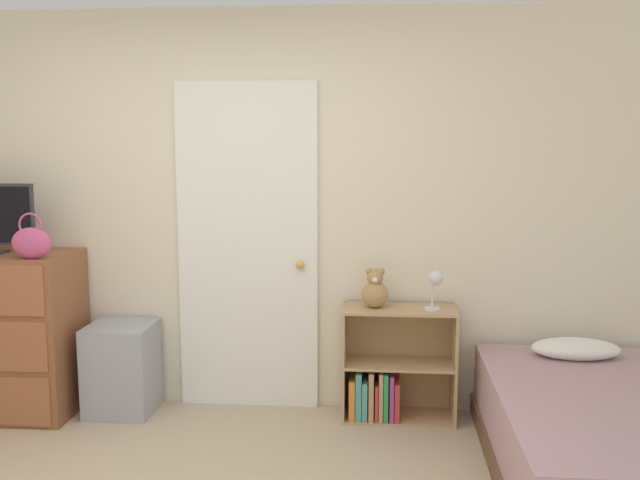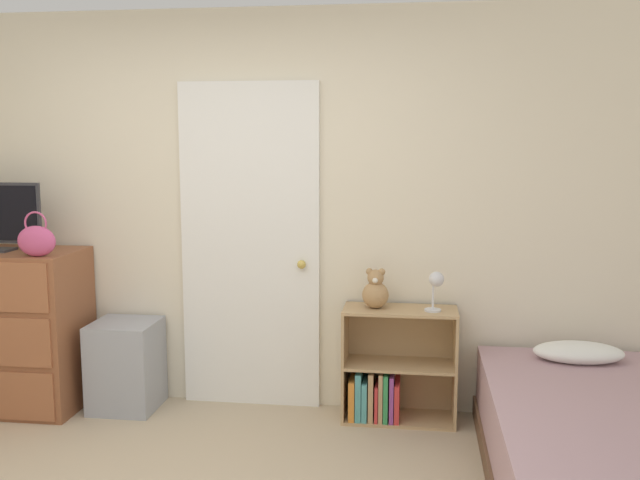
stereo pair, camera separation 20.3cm
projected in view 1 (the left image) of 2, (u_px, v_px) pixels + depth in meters
wall_back at (233, 211)px, 4.60m from camera, size 10.00×0.06×2.55m
door_closed at (248, 247)px, 4.57m from camera, size 0.90×0.09×2.10m
handbag at (31, 242)px, 4.22m from camera, size 0.24×0.10×0.28m
storage_bin at (122, 368)px, 4.55m from camera, size 0.41×0.40×0.57m
bookshelf at (388, 376)px, 4.45m from camera, size 0.70×0.31×0.71m
teddy_bear at (375, 290)px, 4.38m from camera, size 0.16×0.16×0.25m
desk_lamp at (435, 283)px, 4.30m from camera, size 0.11×0.11×0.25m
bed at (607, 439)px, 3.61m from camera, size 1.15×1.85×0.57m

